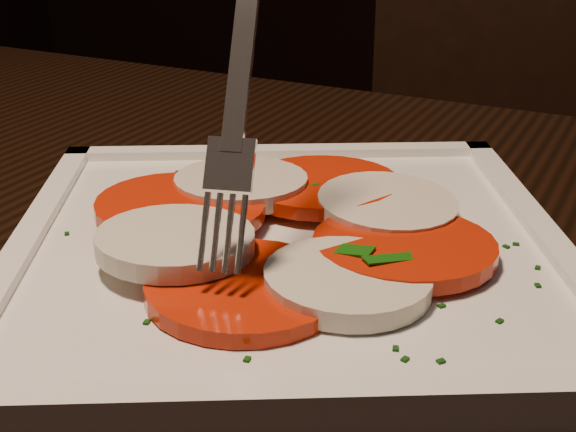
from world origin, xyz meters
name	(u,v)px	position (x,y,z in m)	size (l,w,h in m)	color
table	(163,410)	(-0.20, -0.17, 0.65)	(1.29, 0.95, 0.75)	black
chair	(499,177)	(-0.06, 0.62, 0.53)	(0.44, 0.44, 0.93)	black
plate	(288,254)	(-0.12, -0.15, 0.76)	(0.30, 0.30, 0.01)	white
caprese_salad	(288,227)	(-0.12, -0.15, 0.77)	(0.26, 0.23, 0.02)	red
fork	(249,49)	(-0.14, -0.16, 0.87)	(0.04, 0.11, 0.18)	white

